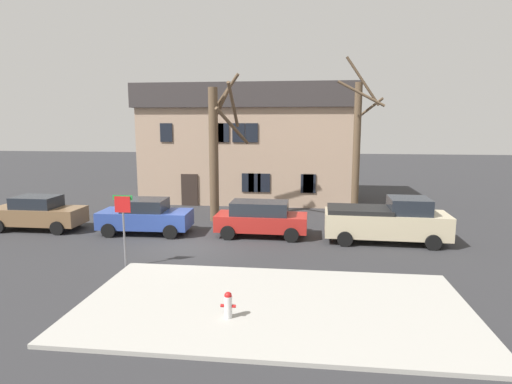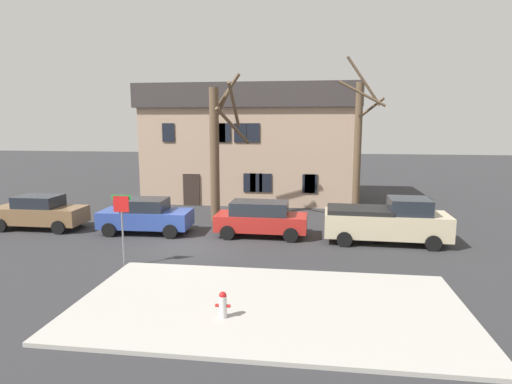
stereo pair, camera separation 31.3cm
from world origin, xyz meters
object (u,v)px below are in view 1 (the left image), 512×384
Objects in this scene: street_sign_pole at (123,217)px; fire_hydrant at (228,304)px; tree_bare_near at (216,148)px; car_red_wagon at (261,218)px; car_blue_sedan at (145,216)px; pickup_truck_beige at (387,221)px; tree_bare_mid at (357,148)px; car_brown_sedan at (38,213)px; building_main at (249,142)px.

fire_hydrant is at bearing -40.13° from street_sign_pole.
car_red_wagon is (2.81, -3.05, -3.17)m from tree_bare_near.
car_blue_sedan is 0.81× the size of pickup_truck_beige.
car_blue_sedan reaches higher than car_red_wagon.
car_blue_sedan is 1.62× the size of street_sign_pole.
street_sign_pole reaches higher than car_red_wagon.
tree_bare_near reaches higher than pickup_truck_beige.
tree_bare_mid is at bearing 35.35° from car_red_wagon.
car_brown_sedan is 1.05× the size of car_red_wagon.
car_brown_sedan is 1.03× the size of car_blue_sedan.
building_main is 1.82× the size of tree_bare_near.
building_main is 19.90× the size of fire_hydrant.
building_main is 9.67m from tree_bare_mid.
tree_bare_mid is at bearing -45.49° from building_main.
car_red_wagon is at bearing 0.43° from car_brown_sedan.
tree_bare_near reaches higher than building_main.
tree_bare_near is 5.37m from car_blue_sedan.
car_red_wagon is at bearing -144.65° from tree_bare_mid.
car_brown_sedan is at bearing -160.08° from tree_bare_near.
car_blue_sedan is (-2.91, -3.18, -3.20)m from tree_bare_near.
building_main is at bearing 96.09° from fire_hydrant.
pickup_truck_beige is (8.63, -3.39, -3.05)m from tree_bare_near.
street_sign_pole reaches higher than car_blue_sedan.
car_brown_sedan is 5.74m from car_blue_sedan.
building_main reaches higher than car_blue_sedan.
car_blue_sedan reaches higher than fire_hydrant.
tree_bare_mid reaches higher than car_blue_sedan.
pickup_truck_beige reaches higher than car_brown_sedan.
tree_bare_near is 9.74m from car_brown_sedan.
street_sign_pole is at bearing -137.97° from tree_bare_mid.
building_main is 15.73m from street_sign_pole.
street_sign_pole is (-1.80, -8.12, -2.12)m from tree_bare_near.
street_sign_pole is (6.85, -4.99, 1.07)m from car_brown_sedan.
fire_hydrant is (-5.74, -8.69, -0.50)m from pickup_truck_beige.
building_main is at bearing 70.28° from car_blue_sedan.
car_brown_sedan is 14.60m from fire_hydrant.
tree_bare_near reaches higher than car_blue_sedan.
building_main reaches higher than street_sign_pole.
car_red_wagon is at bearing 47.76° from street_sign_pole.
car_red_wagon is (1.98, -10.30, -3.16)m from building_main.
tree_bare_near reaches higher than car_red_wagon.
pickup_truck_beige is (5.82, -0.34, 0.12)m from car_red_wagon.
tree_bare_near is 10.91× the size of fire_hydrant.
pickup_truck_beige reaches higher than car_blue_sedan.
building_main is 14.42m from car_brown_sedan.
car_blue_sedan is at bearing -0.45° from car_brown_sedan.
street_sign_pole is (-2.63, -15.37, -2.11)m from building_main.
car_brown_sedan is (-8.65, -3.14, -3.19)m from tree_bare_near.
pickup_truck_beige is 11.49m from street_sign_pole.
car_red_wagon is at bearing -47.36° from tree_bare_near.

